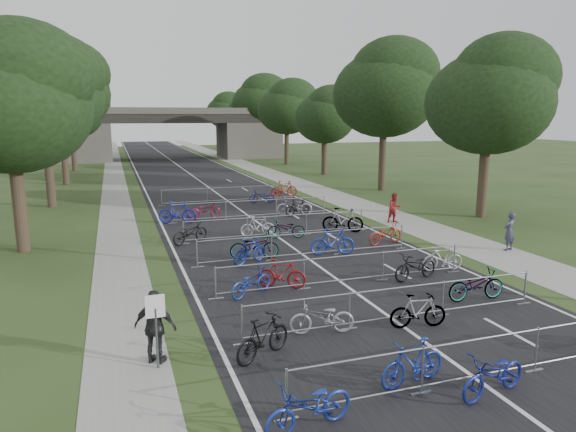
{
  "coord_description": "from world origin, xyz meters",
  "views": [
    {
      "loc": [
        -7.52,
        -8.64,
        5.87
      ],
      "look_at": [
        0.41,
        14.6,
        1.1
      ],
      "focal_mm": 32.0,
      "sensor_mm": 36.0,
      "label": 1
    }
  ],
  "objects_px": {
    "pedestrian_b": "(395,208)",
    "pedestrian_c": "(155,327)",
    "park_sign": "(156,318)",
    "bike_0": "(310,407)",
    "overpass_bridge": "(168,134)",
    "bike_2": "(494,375)",
    "pedestrian_a": "(509,231)",
    "bike_1": "(413,363)"
  },
  "relations": [
    {
      "from": "bike_2",
      "to": "bike_1",
      "type": "bearing_deg",
      "value": -137.95
    },
    {
      "from": "bike_1",
      "to": "pedestrian_c",
      "type": "height_order",
      "value": "pedestrian_c"
    },
    {
      "from": "overpass_bridge",
      "to": "pedestrian_c",
      "type": "height_order",
      "value": "overpass_bridge"
    },
    {
      "from": "overpass_bridge",
      "to": "park_sign",
      "type": "bearing_deg",
      "value": -96.26
    },
    {
      "from": "overpass_bridge",
      "to": "bike_0",
      "type": "bearing_deg",
      "value": -93.76
    },
    {
      "from": "overpass_bridge",
      "to": "pedestrian_a",
      "type": "height_order",
      "value": "overpass_bridge"
    },
    {
      "from": "pedestrian_b",
      "to": "pedestrian_a",
      "type": "bearing_deg",
      "value": -77.72
    },
    {
      "from": "pedestrian_b",
      "to": "bike_2",
      "type": "bearing_deg",
      "value": -115.11
    },
    {
      "from": "overpass_bridge",
      "to": "pedestrian_b",
      "type": "relative_size",
      "value": 18.56
    },
    {
      "from": "bike_1",
      "to": "pedestrian_a",
      "type": "bearing_deg",
      "value": 120.26
    },
    {
      "from": "pedestrian_a",
      "to": "pedestrian_b",
      "type": "xyz_separation_m",
      "value": [
        -1.68,
        6.99,
        -0.03
      ]
    },
    {
      "from": "pedestrian_a",
      "to": "pedestrian_c",
      "type": "distance_m",
      "value": 16.8
    },
    {
      "from": "bike_0",
      "to": "bike_2",
      "type": "xyz_separation_m",
      "value": [
        4.14,
        -0.12,
        -0.01
      ]
    },
    {
      "from": "overpass_bridge",
      "to": "bike_0",
      "type": "relative_size",
      "value": 16.18
    },
    {
      "from": "park_sign",
      "to": "pedestrian_c",
      "type": "xyz_separation_m",
      "value": [
        0.0,
        0.29,
        -0.36
      ]
    },
    {
      "from": "pedestrian_a",
      "to": "park_sign",
      "type": "bearing_deg",
      "value": 3.16
    },
    {
      "from": "bike_0",
      "to": "bike_1",
      "type": "relative_size",
      "value": 1.09
    },
    {
      "from": "bike_2",
      "to": "pedestrian_b",
      "type": "xyz_separation_m",
      "value": [
        7.41,
        16.76,
        0.34
      ]
    },
    {
      "from": "pedestrian_a",
      "to": "pedestrian_c",
      "type": "relative_size",
      "value": 0.95
    },
    {
      "from": "bike_1",
      "to": "pedestrian_c",
      "type": "bearing_deg",
      "value": -128.7
    },
    {
      "from": "bike_2",
      "to": "pedestrian_a",
      "type": "relative_size",
      "value": 1.09
    },
    {
      "from": "overpass_bridge",
      "to": "pedestrian_b",
      "type": "bearing_deg",
      "value": -81.55
    },
    {
      "from": "bike_2",
      "to": "pedestrian_c",
      "type": "distance_m",
      "value": 7.71
    },
    {
      "from": "bike_1",
      "to": "pedestrian_a",
      "type": "xyz_separation_m",
      "value": [
        10.46,
        8.79,
        0.34
      ]
    },
    {
      "from": "bike_1",
      "to": "bike_0",
      "type": "bearing_deg",
      "value": -82.65
    },
    {
      "from": "bike_1",
      "to": "pedestrian_b",
      "type": "xyz_separation_m",
      "value": [
        8.78,
        15.78,
        0.31
      ]
    },
    {
      "from": "bike_1",
      "to": "bike_2",
      "type": "xyz_separation_m",
      "value": [
        1.36,
        -0.97,
        -0.03
      ]
    },
    {
      "from": "pedestrian_a",
      "to": "pedestrian_c",
      "type": "height_order",
      "value": "pedestrian_c"
    },
    {
      "from": "bike_0",
      "to": "pedestrian_a",
      "type": "distance_m",
      "value": 16.38
    },
    {
      "from": "pedestrian_b",
      "to": "pedestrian_c",
      "type": "distance_m",
      "value": 19.06
    },
    {
      "from": "park_sign",
      "to": "pedestrian_b",
      "type": "height_order",
      "value": "park_sign"
    },
    {
      "from": "park_sign",
      "to": "bike_1",
      "type": "xyz_separation_m",
      "value": [
        5.28,
        -2.62,
        -0.74
      ]
    },
    {
      "from": "overpass_bridge",
      "to": "bike_2",
      "type": "relative_size",
      "value": 16.44
    },
    {
      "from": "overpass_bridge",
      "to": "bike_0",
      "type": "distance_m",
      "value": 65.69
    },
    {
      "from": "bike_0",
      "to": "park_sign",
      "type": "bearing_deg",
      "value": -156.79
    },
    {
      "from": "overpass_bridge",
      "to": "park_sign",
      "type": "height_order",
      "value": "overpass_bridge"
    },
    {
      "from": "overpass_bridge",
      "to": "bike_2",
      "type": "height_order",
      "value": "overpass_bridge"
    },
    {
      "from": "overpass_bridge",
      "to": "bike_1",
      "type": "bearing_deg",
      "value": -91.35
    },
    {
      "from": "bike_0",
      "to": "pedestrian_c",
      "type": "distance_m",
      "value": 4.54
    },
    {
      "from": "park_sign",
      "to": "bike_0",
      "type": "bearing_deg",
      "value": -54.27
    },
    {
      "from": "park_sign",
      "to": "bike_0",
      "type": "xyz_separation_m",
      "value": [
        2.5,
        -3.48,
        -0.76
      ]
    },
    {
      "from": "bike_1",
      "to": "pedestrian_b",
      "type": "relative_size",
      "value": 1.05
    }
  ]
}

